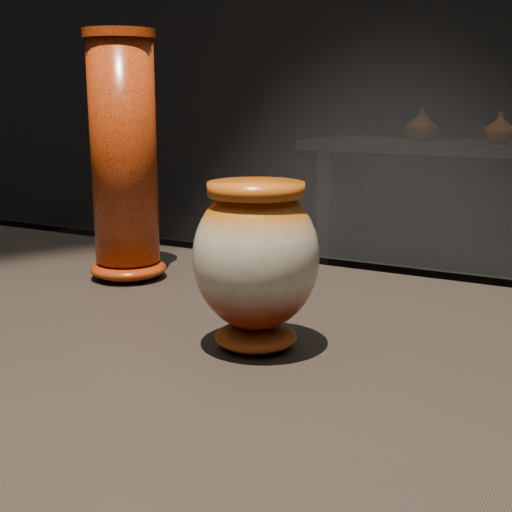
# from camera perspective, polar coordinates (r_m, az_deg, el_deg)

# --- Properties ---
(main_vase) EXTENTS (0.17, 0.17, 0.17)m
(main_vase) POSITION_cam_1_polar(r_m,az_deg,el_deg) (0.72, 0.00, -0.24)
(main_vase) COLOR #691A09
(main_vase) RESTS_ON display_plinth
(tall_vase) EXTENTS (0.13, 0.13, 0.34)m
(tall_vase) POSITION_cam_1_polar(r_m,az_deg,el_deg) (1.01, -10.50, 7.41)
(tall_vase) COLOR #C7500D
(tall_vase) RESTS_ON display_plinth
(back_shelf) EXTENTS (2.00, 0.60, 0.90)m
(back_shelf) POSITION_cam_1_polar(r_m,az_deg,el_deg) (4.02, 18.08, 4.80)
(back_shelf) COLOR black
(back_shelf) RESTS_ON ground
(back_vase_left) EXTENTS (0.19, 0.19, 0.18)m
(back_vase_left) POSITION_cam_1_polar(r_m,az_deg,el_deg) (4.08, 13.09, 10.20)
(back_vase_left) COLOR brown
(back_vase_left) RESTS_ON back_shelf
(back_vase_mid) EXTENTS (0.22, 0.22, 0.16)m
(back_vase_mid) POSITION_cam_1_polar(r_m,az_deg,el_deg) (3.95, 18.94, 9.66)
(back_vase_mid) COLOR #691A09
(back_vase_mid) RESTS_ON back_shelf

